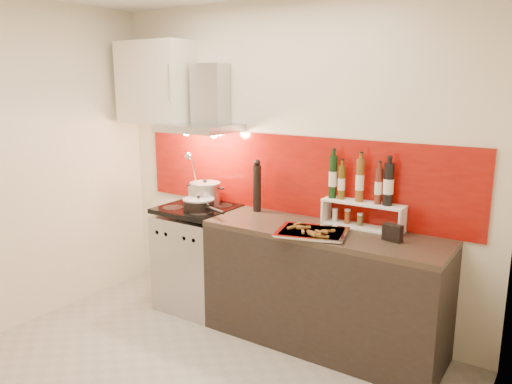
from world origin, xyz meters
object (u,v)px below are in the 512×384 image
Objects in this scene: stock_pot at (205,193)px; saute_pan at (199,204)px; baking_tray at (312,232)px; counter at (323,287)px; range_stove at (199,258)px; pepper_mill at (257,186)px.

saute_pan is (0.07, -0.17, -0.05)m from stock_pot.
saute_pan reaches higher than baking_tray.
stock_pot reaches higher than saute_pan.
counter is 1.23m from saute_pan.
saute_pan is at bearing 176.34° from baking_tray.
range_stove is 3.39× the size of stock_pot.
saute_pan is at bearing -40.97° from range_stove.
pepper_mill reaches higher than stock_pot.
pepper_mill is (0.48, 0.09, 0.10)m from stock_pot.
saute_pan reaches higher than counter.
range_stove is 0.85m from pepper_mill.
baking_tray is (1.09, -0.07, -0.04)m from saute_pan.
counter is at bearing -4.50° from stock_pot.
baking_tray is at bearing -11.56° from stock_pot.
stock_pot is at bearing 168.44° from baking_tray.
baking_tray is at bearing -6.80° from range_stove.
range_stove is 0.58m from stock_pot.
saute_pan is at bearing -176.17° from counter.
pepper_mill reaches higher than saute_pan.
stock_pot is 0.54× the size of saute_pan.
stock_pot is at bearing -169.86° from pepper_mill.
range_stove is at bearing -159.40° from pepper_mill.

